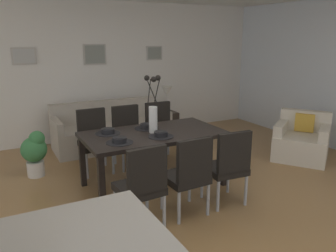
{
  "coord_description": "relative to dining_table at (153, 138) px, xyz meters",
  "views": [
    {
      "loc": [
        -1.72,
        -3.22,
        1.94
      ],
      "look_at": [
        0.28,
        0.58,
        0.82
      ],
      "focal_mm": 36.49,
      "sensor_mm": 36.0,
      "label": 1
    }
  ],
  "objects": [
    {
      "name": "dining_chair_near_left",
      "position": [
        -0.56,
        -0.92,
        -0.15
      ],
      "size": [
        0.47,
        0.47,
        0.92
      ],
      "color": "black",
      "rests_on": "ground"
    },
    {
      "name": "bowl_near_left",
      "position": [
        -0.54,
        -0.22,
        0.11
      ],
      "size": [
        0.17,
        0.17,
        0.07
      ],
      "color": "black",
      "rests_on": "dining_table"
    },
    {
      "name": "dining_chair_mid_left",
      "position": [
        0.54,
        -0.89,
        -0.15
      ],
      "size": [
        0.47,
        0.47,
        0.92
      ],
      "color": "black",
      "rests_on": "ground"
    },
    {
      "name": "table_lamp",
      "position": [
        1.19,
        1.91,
        0.23
      ],
      "size": [
        0.22,
        0.22,
        0.51
      ],
      "color": "beige",
      "rests_on": "side_table"
    },
    {
      "name": "dining_chair_mid_right",
      "position": [
        0.56,
        0.91,
        -0.15
      ],
      "size": [
        0.46,
        0.46,
        0.92
      ],
      "color": "black",
      "rests_on": "ground"
    },
    {
      "name": "potted_plant",
      "position": [
        -1.36,
        1.07,
        -0.29
      ],
      "size": [
        0.36,
        0.36,
        0.67
      ],
      "color": "silver",
      "rests_on": "ground"
    },
    {
      "name": "back_wall_panel",
      "position": [
        -0.09,
        2.61,
        0.63
      ],
      "size": [
        9.0,
        0.1,
        2.6
      ],
      "primitive_type": "cube",
      "color": "white",
      "rests_on": "ground"
    },
    {
      "name": "centerpiece_vase",
      "position": [
        0.0,
        0.0,
        0.36
      ],
      "size": [
        0.21,
        0.23,
        0.73
      ],
      "color": "white",
      "rests_on": "dining_table"
    },
    {
      "name": "dining_chair_far_right",
      "position": [
        -0.01,
        0.89,
        -0.15
      ],
      "size": [
        0.44,
        0.44,
        0.92
      ],
      "color": "black",
      "rests_on": "ground"
    },
    {
      "name": "placemat_far_right",
      "position": [
        0.0,
        0.22,
        0.08
      ],
      "size": [
        0.32,
        0.32,
        0.01
      ],
      "primitive_type": "cylinder",
      "color": "black",
      "rests_on": "dining_table"
    },
    {
      "name": "armchair",
      "position": [
        2.61,
        -0.15,
        -0.38
      ],
      "size": [
        1.11,
        1.11,
        0.75
      ],
      "color": "beige",
      "rests_on": "ground"
    },
    {
      "name": "bowl_far_left",
      "position": [
        0.0,
        -0.22,
        0.11
      ],
      "size": [
        0.17,
        0.17,
        0.07
      ],
      "color": "black",
      "rests_on": "dining_table"
    },
    {
      "name": "bowl_far_right",
      "position": [
        0.0,
        0.22,
        0.11
      ],
      "size": [
        0.17,
        0.17,
        0.07
      ],
      "color": "black",
      "rests_on": "dining_table"
    },
    {
      "name": "bowl_near_right",
      "position": [
        -0.54,
        0.22,
        0.11
      ],
      "size": [
        0.17,
        0.17,
        0.07
      ],
      "color": "black",
      "rests_on": "dining_table"
    },
    {
      "name": "framed_picture_left",
      "position": [
        -1.23,
        2.54,
        0.96
      ],
      "size": [
        0.4,
        0.03,
        0.29
      ],
      "color": "#B2ADA3"
    },
    {
      "name": "sofa",
      "position": [
        0.05,
        1.92,
        -0.39
      ],
      "size": [
        2.03,
        0.84,
        0.8
      ],
      "color": "#B2A899",
      "rests_on": "ground"
    },
    {
      "name": "placemat_far_left",
      "position": [
        0.0,
        -0.22,
        0.08
      ],
      "size": [
        0.32,
        0.32,
        0.01
      ],
      "primitive_type": "cylinder",
      "color": "black",
      "rests_on": "dining_table"
    },
    {
      "name": "ground_plane",
      "position": [
        -0.09,
        -0.64,
        -0.67
      ],
      "size": [
        9.0,
        9.0,
        0.0
      ],
      "primitive_type": "plane",
      "color": "olive"
    },
    {
      "name": "framed_picture_right",
      "position": [
        1.23,
        2.54,
        0.96
      ],
      "size": [
        0.34,
        0.03,
        0.28
      ],
      "color": "#B2ADA3"
    },
    {
      "name": "dining_chair_near_right",
      "position": [
        -0.54,
        0.89,
        -0.15
      ],
      "size": [
        0.44,
        0.44,
        0.92
      ],
      "color": "black",
      "rests_on": "ground"
    },
    {
      "name": "side_table",
      "position": [
        1.19,
        1.91,
        -0.41
      ],
      "size": [
        0.36,
        0.36,
        0.52
      ],
      "primitive_type": "cube",
      "color": "black",
      "rests_on": "ground"
    },
    {
      "name": "framed_picture_center",
      "position": [
        0.0,
        2.54,
        0.96
      ],
      "size": [
        0.43,
        0.03,
        0.38
      ],
      "color": "#B2ADA3"
    },
    {
      "name": "dining_chair_far_left",
      "position": [
        -0.0,
        -0.9,
        -0.15
      ],
      "size": [
        0.46,
        0.46,
        0.92
      ],
      "color": "black",
      "rests_on": "ground"
    },
    {
      "name": "dining_table",
      "position": [
        0.0,
        0.0,
        0.0
      ],
      "size": [
        1.8,
        0.98,
        0.74
      ],
      "color": "black",
      "rests_on": "ground"
    },
    {
      "name": "placemat_near_left",
      "position": [
        -0.54,
        -0.22,
        0.08
      ],
      "size": [
        0.32,
        0.32,
        0.01
      ],
      "primitive_type": "cylinder",
      "color": "black",
      "rests_on": "dining_table"
    },
    {
      "name": "placemat_near_right",
      "position": [
        -0.54,
        0.22,
        0.08
      ],
      "size": [
        0.32,
        0.32,
        0.01
      ],
      "primitive_type": "cylinder",
      "color": "black",
      "rests_on": "dining_table"
    }
  ]
}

